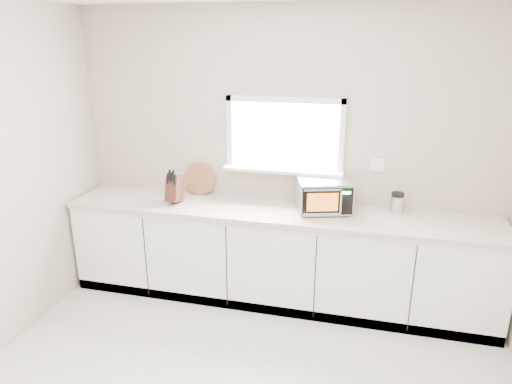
% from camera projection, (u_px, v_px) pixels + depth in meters
% --- Properties ---
extents(back_wall, '(4.00, 0.17, 2.70)m').
position_uv_depth(back_wall, '(284.00, 155.00, 4.28)').
color(back_wall, '#B7A991').
rests_on(back_wall, ground).
extents(cabinets, '(3.92, 0.60, 0.88)m').
position_uv_depth(cabinets, '(277.00, 257.00, 4.30)').
color(cabinets, white).
rests_on(cabinets, ground).
extents(countertop, '(3.92, 0.64, 0.04)m').
position_uv_depth(countertop, '(277.00, 212.00, 4.14)').
color(countertop, beige).
rests_on(countertop, cabinets).
extents(microwave, '(0.54, 0.47, 0.29)m').
position_uv_depth(microwave, '(324.00, 195.00, 4.06)').
color(microwave, black).
rests_on(microwave, countertop).
extents(knife_block, '(0.11, 0.24, 0.34)m').
position_uv_depth(knife_block, '(174.00, 188.00, 4.27)').
color(knife_block, '#422217').
rests_on(knife_block, countertop).
extents(cutting_board, '(0.32, 0.08, 0.31)m').
position_uv_depth(cutting_board, '(199.00, 179.00, 4.51)').
color(cutting_board, '#945939').
rests_on(cutting_board, countertop).
extents(coffee_grinder, '(0.11, 0.11, 0.19)m').
position_uv_depth(coffee_grinder, '(397.00, 203.00, 4.04)').
color(coffee_grinder, '#B7B9BF').
rests_on(coffee_grinder, countertop).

